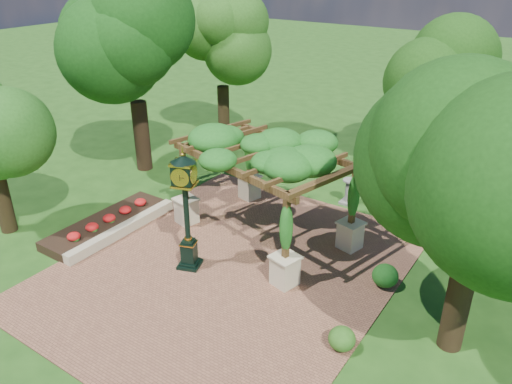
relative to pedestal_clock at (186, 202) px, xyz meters
The scene contains 14 objects.
ground 2.70m from the pedestal_clock, 13.75° to the right, with size 120.00×120.00×0.00m, color #1E4714.
brick_plaza 2.76m from the pedestal_clock, 31.54° to the left, with size 10.00×12.00×0.04m, color brown.
border_wall 4.09m from the pedestal_clock, behind, with size 0.35×5.00×0.40m, color #C6B793.
flower_bed 4.88m from the pedestal_clock, behind, with size 1.50×5.00×0.36m, color red.
pedestal_clock is the anchor object (origin of this frame).
pergola 3.35m from the pedestal_clock, 73.43° to the left, with size 6.96×5.27×3.91m.
sundial 7.88m from the pedestal_clock, 71.62° to the left, with size 0.61×0.61×1.08m.
shrub_front 6.23m from the pedestal_clock, ahead, with size 0.72×0.72×0.65m, color #295719.
shrub_mid 6.63m from the pedestal_clock, 24.00° to the left, with size 0.82×0.82×0.73m, color #195217.
shrub_back 8.36m from the pedestal_clock, 46.32° to the left, with size 0.74×0.74×0.67m, color #32671E.
tree_west_near 9.65m from the pedestal_clock, 144.74° to the left, with size 4.66×4.66×8.56m.
tree_west_far 13.16m from the pedestal_clock, 122.16° to the left, with size 3.22×3.22×7.60m.
tree_north 13.98m from the pedestal_clock, 73.01° to the left, with size 4.05×4.05×6.91m.
tree_east_near 8.80m from the pedestal_clock, ahead, with size 4.39×4.39×8.06m.
Camera 1 is at (8.44, -10.02, 9.47)m, focal length 35.00 mm.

